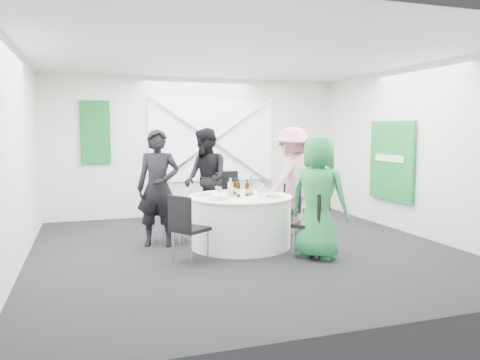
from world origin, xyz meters
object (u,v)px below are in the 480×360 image
object	(u,v)px
green_water_bottle	(251,187)
chair_back_right	(288,206)
person_woman_green	(318,197)
chair_back_left	(165,205)
clear_water_bottle	(231,190)
chair_back	(227,196)
chair_front_left	(186,224)
person_woman_pink	(292,181)
person_man_back_left	(158,188)
banquet_table	(240,221)
chair_front_right	(316,219)
person_man_back	(206,179)

from	to	relation	value
green_water_bottle	chair_back_right	bearing A→B (deg)	26.69
person_woman_green	green_water_bottle	bearing A→B (deg)	-7.82
chair_back_left	clear_water_bottle	world-z (taller)	clear_water_bottle
chair_back	chair_front_left	world-z (taller)	chair_back
person_woman_pink	chair_front_left	bearing A→B (deg)	4.35
green_water_bottle	person_woman_green	bearing A→B (deg)	-58.48
chair_front_left	person_man_back_left	size ratio (longest dim) A/B	0.51
banquet_table	person_man_back_left	xyz separation A→B (m)	(-1.16, 0.39, 0.50)
chair_front_right	person_woman_pink	bearing A→B (deg)	-142.19
person_man_back	person_woman_green	xyz separation A→B (m)	(1.01, -2.24, -0.05)
person_man_back	chair_back	bearing A→B (deg)	64.30
chair_back	person_woman_pink	size ratio (longest dim) A/B	0.57
person_man_back_left	green_water_bottle	world-z (taller)	person_man_back_left
banquet_table	chair_back_left	distance (m)	1.20
chair_front_right	person_woman_green	world-z (taller)	person_woman_green
chair_back_right	person_man_back_left	distance (m)	2.16
person_man_back_left	green_water_bottle	distance (m)	1.40
person_man_back	person_woman_green	distance (m)	2.46
chair_front_right	person_man_back_left	xyz separation A→B (m)	(-1.95, 1.32, 0.35)
chair_back	chair_back_left	size ratio (longest dim) A/B	1.02
person_man_back	green_water_bottle	distance (m)	1.30
banquet_table	chair_back_right	world-z (taller)	chair_back_right
chair_front_right	person_man_back	xyz separation A→B (m)	(-1.01, 2.19, 0.37)
chair_front_right	green_water_bottle	bearing A→B (deg)	-98.00
chair_back	clear_water_bottle	bearing A→B (deg)	-97.21
banquet_table	clear_water_bottle	world-z (taller)	clear_water_bottle
chair_back	clear_water_bottle	world-z (taller)	clear_water_bottle
chair_front_right	person_man_back_left	size ratio (longest dim) A/B	0.51
chair_back	chair_back_left	bearing A→B (deg)	-145.44
chair_front_right	clear_water_bottle	xyz separation A→B (m)	(-0.96, 0.87, 0.34)
chair_front_left	person_man_back_left	world-z (taller)	person_man_back_left
chair_back	chair_back_left	distance (m)	1.34
green_water_bottle	person_man_back_left	bearing A→B (deg)	164.96
person_woman_pink	green_water_bottle	distance (m)	1.04
chair_back_right	person_man_back_left	bearing A→B (deg)	-112.42
banquet_table	chair_back	distance (m)	1.19
chair_back	person_woman_pink	distance (m)	1.19
chair_back_left	person_woman_pink	bearing A→B (deg)	-63.03
person_woman_green	person_woman_pink	bearing A→B (deg)	-50.60
person_man_back_left	chair_back_right	bearing A→B (deg)	19.08
chair_back_left	chair_back_right	size ratio (longest dim) A/B	1.18
person_woman_green	person_man_back_left	bearing A→B (deg)	15.94
person_man_back_left	person_woman_green	bearing A→B (deg)	-16.40
chair_back_right	person_woman_pink	world-z (taller)	person_woman_pink
banquet_table	chair_front_left	distance (m)	1.18
chair_back_right	chair_back	bearing A→B (deg)	-155.26
banquet_table	green_water_bottle	distance (m)	0.53
person_man_back	green_water_bottle	bearing A→B (deg)	8.31
person_woman_pink	clear_water_bottle	xyz separation A→B (m)	(-1.27, -0.60, -0.03)
chair_back_left	clear_water_bottle	size ratio (longest dim) A/B	3.59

